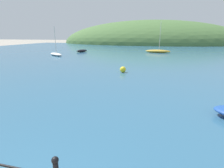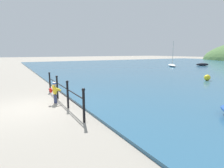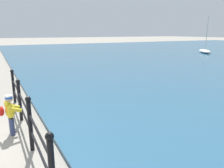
{
  "view_description": "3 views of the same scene",
  "coord_description": "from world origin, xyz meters",
  "px_view_note": "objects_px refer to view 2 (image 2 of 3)",
  "views": [
    {
      "loc": [
        2.23,
        -0.62,
        3.12
      ],
      "look_at": [
        0.52,
        6.4,
        1.08
      ],
      "focal_mm": 28.0,
      "sensor_mm": 36.0,
      "label": 1
    },
    {
      "loc": [
        8.0,
        -0.57,
        2.36
      ],
      "look_at": [
        0.9,
        3.63,
        0.88
      ],
      "focal_mm": 28.0,
      "sensor_mm": 36.0,
      "label": 2
    },
    {
      "loc": [
        5.3,
        0.96,
        2.48
      ],
      "look_at": [
        -0.57,
        4.18,
        0.88
      ],
      "focal_mm": 35.0,
      "sensor_mm": 36.0,
      "label": 3
    }
  ],
  "objects_px": {
    "child_in_coat": "(54,91)",
    "boat_red_dinghy": "(202,64)",
    "boat_far_left": "(172,65)",
    "mooring_buoy": "(207,78)"
  },
  "relations": [
    {
      "from": "child_in_coat",
      "to": "boat_red_dinghy",
      "type": "relative_size",
      "value": 0.42
    },
    {
      "from": "boat_far_left",
      "to": "boat_red_dinghy",
      "type": "xyz_separation_m",
      "value": [
        1.68,
        5.87,
        0.01
      ]
    },
    {
      "from": "child_in_coat",
      "to": "boat_far_left",
      "type": "relative_size",
      "value": 0.24
    },
    {
      "from": "child_in_coat",
      "to": "boat_far_left",
      "type": "bearing_deg",
      "value": 118.6
    },
    {
      "from": "child_in_coat",
      "to": "mooring_buoy",
      "type": "distance_m",
      "value": 12.25
    },
    {
      "from": "boat_far_left",
      "to": "boat_red_dinghy",
      "type": "height_order",
      "value": "boat_far_left"
    },
    {
      "from": "boat_red_dinghy",
      "to": "mooring_buoy",
      "type": "relative_size",
      "value": 4.8
    },
    {
      "from": "boat_red_dinghy",
      "to": "mooring_buoy",
      "type": "distance_m",
      "value": 18.66
    },
    {
      "from": "boat_far_left",
      "to": "mooring_buoy",
      "type": "relative_size",
      "value": 8.44
    },
    {
      "from": "child_in_coat",
      "to": "mooring_buoy",
      "type": "height_order",
      "value": "child_in_coat"
    }
  ]
}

